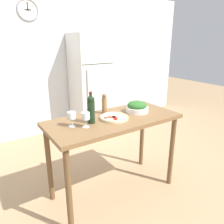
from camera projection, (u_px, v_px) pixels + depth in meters
name	position (u px, v px, depth m)	size (l,w,h in m)	color
ground_plane	(114.00, 190.00, 2.65)	(14.00, 14.00, 0.00)	tan
wall_back	(47.00, 64.00, 3.96)	(6.40, 0.09, 2.60)	silver
refrigerator	(90.00, 84.00, 4.16)	(0.64, 0.65, 1.85)	silver
prep_counter	(114.00, 128.00, 2.39)	(1.45, 0.66, 0.93)	brown
wine_bottle	(91.00, 109.00, 2.17)	(0.08, 0.08, 0.32)	black
wine_glass_near	(86.00, 117.00, 2.08)	(0.08, 0.08, 0.15)	silver
wine_glass_far	(72.00, 116.00, 2.09)	(0.08, 0.08, 0.15)	silver
pepper_mill	(105.00, 104.00, 2.47)	(0.06, 0.06, 0.23)	olive
salad_bowl	(137.00, 107.00, 2.54)	(0.26, 0.26, 0.13)	white
homemade_pizza	(114.00, 118.00, 2.32)	(0.30, 0.30, 0.03)	beige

